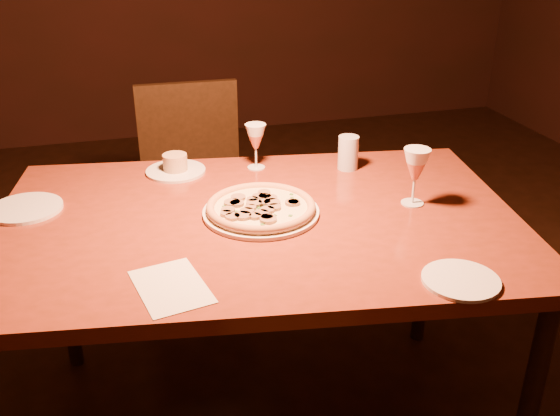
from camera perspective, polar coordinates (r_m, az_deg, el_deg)
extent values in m
cube|color=maroon|center=(1.86, -2.07, -1.44)|extent=(1.69, 1.22, 0.04)
cylinder|color=black|center=(2.51, -19.26, -6.19)|extent=(0.06, 0.06, 0.79)
cylinder|color=black|center=(1.95, 21.69, -17.09)|extent=(0.06, 0.06, 0.79)
cylinder|color=black|center=(2.58, 13.20, -4.41)|extent=(0.06, 0.06, 0.79)
cube|color=black|center=(2.82, -7.58, 1.14)|extent=(0.47, 0.47, 0.04)
cube|color=black|center=(2.93, -8.37, 7.13)|extent=(0.46, 0.05, 0.44)
cylinder|color=black|center=(2.77, -10.64, -5.70)|extent=(0.04, 0.04, 0.47)
cylinder|color=black|center=(3.09, -11.17, -2.17)|extent=(0.04, 0.04, 0.47)
cylinder|color=black|center=(2.80, -3.00, -4.82)|extent=(0.04, 0.04, 0.47)
cylinder|color=black|center=(3.12, -4.34, -1.43)|extent=(0.04, 0.04, 0.47)
cylinder|color=silver|center=(1.87, -1.75, -0.39)|extent=(0.35, 0.35, 0.01)
cylinder|color=beige|center=(1.86, -1.75, -0.04)|extent=(0.32, 0.32, 0.01)
torus|color=tan|center=(1.86, -1.76, 0.14)|extent=(0.33, 0.33, 0.03)
cylinder|color=silver|center=(2.20, -9.51, 3.36)|extent=(0.21, 0.21, 0.01)
cylinder|color=tan|center=(2.18, -9.57, 4.16)|extent=(0.08, 0.08, 0.06)
cylinder|color=#B6BDC7|center=(2.19, 6.25, 5.05)|extent=(0.07, 0.07, 0.12)
cylinder|color=silver|center=(2.04, -22.24, -0.03)|extent=(0.22, 0.22, 0.01)
cylinder|color=silver|center=(1.60, 16.20, -6.35)|extent=(0.19, 0.19, 0.01)
cube|color=beige|center=(1.54, -9.92, -7.10)|extent=(0.20, 0.25, 0.00)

